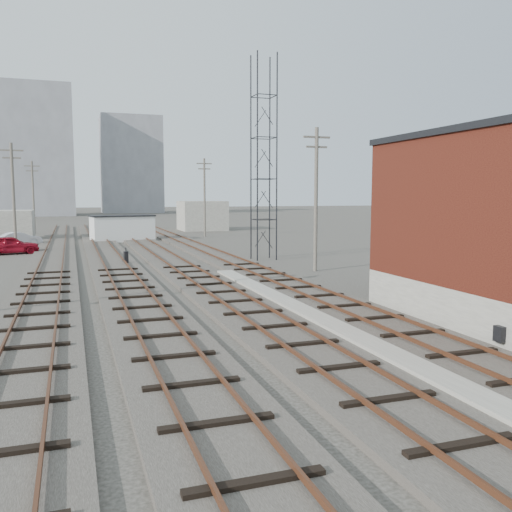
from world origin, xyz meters
name	(u,v)px	position (x,y,z in m)	size (l,w,h in m)	color
ground	(146,237)	(0.00, 60.00, 0.00)	(320.00, 320.00, 0.00)	#282621
track_right	(212,254)	(2.50, 39.00, 0.11)	(3.20, 90.00, 0.39)	#332D28
track_mid_right	(162,256)	(-1.50, 39.00, 0.11)	(3.20, 90.00, 0.39)	#332D28
track_mid_left	(109,258)	(-5.50, 39.00, 0.11)	(3.20, 90.00, 0.39)	#332D28
track_left	(53,260)	(-9.50, 39.00, 0.11)	(3.20, 90.00, 0.39)	#332D28
platform_curb	(329,326)	(0.50, 14.00, 0.13)	(0.90, 28.00, 0.26)	gray
lattice_tower	(264,159)	(5.50, 35.00, 7.50)	(1.60, 1.60, 15.00)	black
utility_pole_left_b	(13,195)	(-12.50, 45.00, 4.80)	(1.80, 0.24, 9.00)	#595147
utility_pole_left_c	(33,195)	(-12.50, 70.00, 4.80)	(1.80, 0.24, 9.00)	#595147
utility_pole_right_a	(316,195)	(6.50, 28.00, 4.80)	(1.80, 0.24, 9.00)	#595147
utility_pole_right_b	(205,195)	(6.50, 58.00, 4.80)	(1.80, 0.24, 9.00)	#595147
apartment_left	(24,151)	(-18.00, 135.00, 15.00)	(22.00, 14.00, 30.00)	gray
apartment_right	(131,165)	(8.00, 150.00, 13.00)	(16.00, 12.00, 26.00)	gray
shed_right	(202,216)	(9.00, 70.00, 2.00)	(6.00, 6.00, 4.00)	gray
switch_stand	(126,258)	(-4.66, 34.64, 0.55)	(0.32, 0.32, 1.16)	black
site_trailer	(122,228)	(-3.08, 54.93, 1.38)	(6.85, 3.82, 2.73)	white
car_red	(10,245)	(-12.96, 45.12, 0.76)	(1.79, 4.45, 1.52)	maroon
car_silver	(19,239)	(-12.90, 53.12, 0.65)	(1.38, 3.96, 1.30)	#B8BBC1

